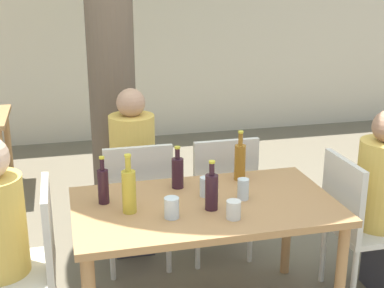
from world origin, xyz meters
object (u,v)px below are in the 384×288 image
Objects in this scene: patio_chair_2 at (137,198)px; amber_bottle_1 at (240,161)px; patio_chair_3 at (221,190)px; wine_bottle_4 at (103,185)px; wine_bottle_0 at (212,191)px; drinking_glass_3 at (234,210)px; dining_table_front at (205,217)px; oil_cruet_3 at (129,190)px; wine_bottle_2 at (178,172)px; person_seated_2 at (132,182)px; drinking_glass_1 at (243,189)px; drinking_glass_0 at (205,187)px; drinking_glass_2 at (172,208)px; patio_chair_0 at (29,258)px; patio_chair_1 at (357,219)px.

patio_chair_2 is 0.77m from amber_bottle_1.
wine_bottle_4 reaches higher than patio_chair_3.
drinking_glass_3 is (0.08, -0.14, -0.06)m from wine_bottle_0.
dining_table_front is 0.72m from patio_chair_2.
dining_table_front is 0.47m from oil_cruet_3.
patio_chair_3 reaches higher than dining_table_front.
amber_bottle_1 reaches higher than dining_table_front.
dining_table_front is at bearing -69.01° from wine_bottle_2.
patio_chair_2 is 0.24m from person_seated_2.
drinking_glass_1 is at bearing 83.82° from patio_chair_3.
amber_bottle_1 reaches higher than drinking_glass_0.
drinking_glass_2 is at bearing 164.19° from drinking_glass_3.
oil_cruet_3 is (-0.72, -0.31, 0.01)m from amber_bottle_1.
patio_chair_0 is at bearing -161.94° from wine_bottle_4.
drinking_glass_3 is (0.06, -0.32, -0.01)m from drinking_glass_0.
patio_chair_2 is at bearing 114.20° from dining_table_front.
patio_chair_3 is 0.71m from drinking_glass_1.
drinking_glass_1 is at bearing -38.83° from wine_bottle_2.
patio_chair_3 is 0.49m from amber_bottle_1.
patio_chair_2 reaches higher than drinking_glass_2.
patio_chair_2 is 2.96× the size of amber_bottle_1.
oil_cruet_3 reaches higher than drinking_glass_3.
drinking_glass_3 is at bearing -60.47° from wine_bottle_0.
wine_bottle_0 is 0.85× the size of oil_cruet_3.
dining_table_front is 0.33m from wine_bottle_2.
patio_chair_1 is 3.39× the size of wine_bottle_4.
drinking_glass_3 is (-0.87, -0.23, 0.26)m from patio_chair_1.
wine_bottle_4 reaches higher than patio_chair_1.
person_seated_2 is 0.89m from amber_bottle_1.
patio_chair_0 is at bearing 167.87° from drinking_glass_3.
drinking_glass_2 is (-0.12, -0.39, -0.04)m from wine_bottle_2.
wine_bottle_4 is 2.76× the size of drinking_glass_3.
patio_chair_0 is at bearing 27.36° from patio_chair_3.
drinking_glass_2 is (0.07, -1.02, 0.25)m from person_seated_2.
oil_cruet_3 is at bearing 81.79° from person_seated_2.
wine_bottle_4 is at bearing 158.15° from wine_bottle_0.
drinking_glass_2 is (0.74, -0.14, 0.27)m from patio_chair_0.
wine_bottle_0 is at bearing -9.16° from oil_cruet_3.
drinking_glass_1 is 0.46m from drinking_glass_2.
patio_chair_2 is at bearing 63.73° from wine_bottle_4.
patio_chair_2 is (0.67, 0.65, 0.00)m from patio_chair_0.
oil_cruet_3 is at bearing 78.92° from patio_chair_2.
person_seated_2 is (-0.00, 0.24, 0.02)m from patio_chair_2.
wine_bottle_2 is at bearing 110.99° from dining_table_front.
wine_bottle_0 is 2.48× the size of drinking_glass_2.
patio_chair_1 is 3.59× the size of wine_bottle_2.
patio_chair_2 is 2.84× the size of oil_cruet_3.
wine_bottle_0 is 0.48m from amber_bottle_1.
patio_chair_3 is at bearing 77.06° from drinking_glass_3.
wine_bottle_0 is (0.97, -0.09, 0.32)m from patio_chair_0.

